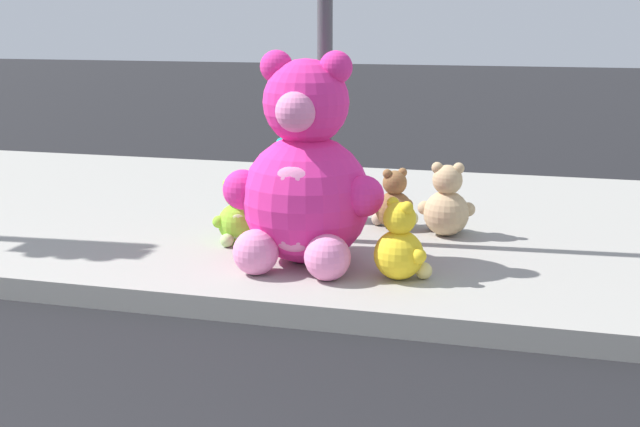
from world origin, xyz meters
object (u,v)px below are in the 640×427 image
plush_red (322,191)px  plush_tan (446,206)px  plush_pink_large (305,181)px  plush_teal (281,181)px  plush_brown (393,204)px  plush_lime (238,218)px  plush_yellow (401,247)px  sign_pole (325,5)px

plush_red → plush_tan: bearing=-12.0°
plush_pink_large → plush_teal: plush_pink_large is taller
plush_pink_large → plush_brown: 1.22m
plush_red → plush_lime: bearing=-116.7°
plush_teal → plush_yellow: bearing=-51.2°
plush_pink_large → plush_tan: (0.84, 0.97, -0.34)m
plush_brown → plush_tan: bearing=-14.9°
plush_brown → plush_yellow: 1.28m
plush_teal → plush_yellow: size_ratio=1.18×
sign_pole → plush_teal: size_ratio=5.25×
plush_lime → plush_teal: (-0.02, 1.10, 0.05)m
plush_red → plush_brown: bearing=-9.9°
plush_tan → sign_pole: bearing=-156.1°
plush_pink_large → plush_teal: (-0.63, 1.46, -0.32)m
sign_pole → plush_red: 1.58m
plush_yellow → plush_pink_large: bearing=165.9°
plush_pink_large → plush_tan: 1.33m
plush_pink_large → plush_teal: size_ratio=2.31×
plush_lime → plush_teal: plush_teal is taller
sign_pole → plush_pink_large: sign_pole is taller
plush_red → plush_pink_large: bearing=-81.0°
plush_lime → plush_brown: (1.02, 0.73, -0.00)m
plush_pink_large → plush_teal: bearing=113.4°
plush_brown → plush_yellow: (0.26, -1.25, 0.02)m
plush_lime → plush_red: plush_red is taller
plush_pink_large → plush_brown: (0.41, 1.08, -0.37)m
plush_brown → plush_yellow: size_ratio=0.92×
plush_pink_large → plush_teal: 1.62m
plush_yellow → plush_brown: bearing=101.9°
sign_pole → plush_brown: (0.43, 0.49, -1.51)m
plush_pink_large → plush_yellow: (0.68, -0.17, -0.36)m
sign_pole → plush_pink_large: bearing=-88.4°
plush_pink_large → plush_brown: plush_pink_large is taller
plush_teal → plush_tan: bearing=-18.3°
plush_yellow → plush_tan: (0.16, 1.14, 0.02)m
plush_pink_large → plush_red: size_ratio=2.34×
plush_teal → plush_red: bearing=-31.2°
sign_pole → plush_yellow: bearing=-47.7°
plush_lime → sign_pole: bearing=22.1°
plush_lime → plush_yellow: plush_yellow is taller
plush_teal → plush_tan: size_ratio=1.08×
plush_lime → plush_tan: bearing=23.2°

